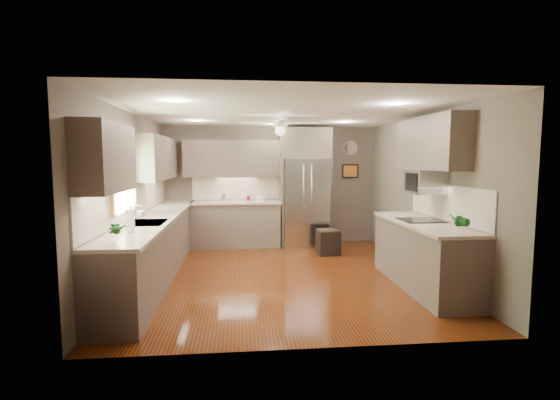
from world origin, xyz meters
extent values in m
plane|color=#431509|center=(0.00, 0.00, 0.00)|extent=(5.00, 5.00, 0.00)
plane|color=white|center=(0.00, 0.00, 2.50)|extent=(5.00, 5.00, 0.00)
plane|color=brown|center=(0.00, 2.50, 1.25)|extent=(4.50, 0.00, 4.50)
plane|color=brown|center=(0.00, -2.50, 1.25)|extent=(4.50, 0.00, 4.50)
plane|color=brown|center=(-2.25, 0.00, 1.25)|extent=(0.00, 5.00, 5.00)
plane|color=brown|center=(2.25, 0.00, 1.25)|extent=(0.00, 5.00, 5.00)
cylinder|color=silver|center=(-1.00, 2.26, 1.01)|extent=(0.12, 0.12, 0.14)
cylinder|color=#C0B490|center=(-0.72, 2.21, 1.03)|extent=(0.15, 0.15, 0.20)
cylinder|color=maroon|center=(-0.47, 2.24, 1.00)|extent=(0.09, 0.09, 0.11)
imported|color=white|center=(-2.06, -0.24, 1.03)|extent=(0.09, 0.09, 0.19)
imported|color=#18541C|center=(-1.95, -1.85, 1.08)|extent=(0.17, 0.14, 0.28)
imported|color=#18541C|center=(1.90, -1.71, 1.09)|extent=(0.20, 0.18, 0.30)
imported|color=#C0B490|center=(-0.23, 2.20, 0.96)|extent=(0.24, 0.24, 0.05)
cube|color=brown|center=(-1.95, 0.15, 0.45)|extent=(0.60, 4.70, 0.90)
cube|color=#C4B19E|center=(-1.94, 0.15, 0.92)|extent=(0.65, 4.70, 0.04)
cube|color=beige|center=(-2.24, 0.15, 1.20)|extent=(0.02, 4.70, 0.50)
cube|color=brown|center=(-0.72, 2.20, 0.45)|extent=(1.85, 0.60, 0.90)
cube|color=#C4B19E|center=(-0.72, 2.19, 0.92)|extent=(1.85, 0.65, 0.04)
cube|color=beige|center=(-0.72, 2.49, 1.20)|extent=(1.85, 0.02, 0.50)
cube|color=brown|center=(-2.08, -1.60, 1.83)|extent=(0.33, 1.20, 0.75)
cube|color=brown|center=(-2.08, 1.30, 1.83)|extent=(0.33, 2.40, 0.75)
cube|color=brown|center=(-0.72, 2.33, 1.83)|extent=(2.15, 0.33, 0.75)
cube|color=brown|center=(2.08, -0.55, 2.03)|extent=(0.33, 1.70, 0.75)
cube|color=#BFF2B2|center=(-2.23, -0.50, 1.55)|extent=(0.01, 1.00, 0.80)
cube|color=brown|center=(-2.21, -0.50, 1.98)|extent=(0.05, 1.12, 0.06)
cube|color=brown|center=(-2.21, -0.50, 1.12)|extent=(0.05, 1.12, 0.06)
cube|color=brown|center=(-2.21, -1.03, 1.55)|extent=(0.05, 0.06, 0.80)
cube|color=brown|center=(-2.21, 0.03, 1.55)|extent=(0.05, 0.06, 0.80)
cube|color=silver|center=(-1.93, -0.50, 0.93)|extent=(0.50, 0.70, 0.03)
cube|color=#262626|center=(-1.93, -0.50, 0.89)|extent=(0.44, 0.62, 0.05)
cylinder|color=silver|center=(-2.13, -0.50, 1.05)|extent=(0.02, 0.02, 0.24)
cylinder|color=silver|center=(-2.07, -0.50, 1.17)|extent=(0.16, 0.02, 0.02)
cube|color=silver|center=(0.70, 2.14, 0.91)|extent=(0.92, 0.72, 1.82)
cube|color=black|center=(0.70, 1.80, 0.66)|extent=(0.88, 0.02, 0.02)
cube|color=black|center=(0.70, 1.79, 1.25)|extent=(0.01, 0.02, 1.00)
cylinder|color=silver|center=(0.62, 1.76, 1.25)|extent=(0.02, 0.02, 0.90)
cylinder|color=silver|center=(0.78, 1.76, 1.25)|extent=(0.02, 0.02, 0.90)
cube|color=brown|center=(0.70, 2.20, 2.14)|extent=(1.04, 0.60, 0.63)
cube|color=brown|center=(0.20, 2.20, 0.91)|extent=(0.06, 0.60, 1.82)
cube|color=brown|center=(1.20, 2.20, 0.91)|extent=(0.06, 0.60, 1.82)
cube|color=brown|center=(1.93, -0.80, 0.45)|extent=(0.65, 2.20, 0.90)
cube|color=#C4B19E|center=(1.91, -0.80, 0.92)|extent=(0.70, 2.20, 0.04)
cube|color=beige|center=(2.24, -0.80, 1.20)|extent=(0.02, 2.20, 0.50)
cube|color=black|center=(1.91, -0.70, 0.94)|extent=(0.56, 0.52, 0.01)
cube|color=silver|center=(2.03, -0.55, 1.48)|extent=(0.42, 0.55, 0.34)
cube|color=black|center=(1.82, -0.55, 1.48)|extent=(0.02, 0.40, 0.26)
cylinder|color=white|center=(0.00, 0.30, 2.46)|extent=(0.03, 0.03, 0.08)
cylinder|color=white|center=(0.00, 0.30, 2.36)|extent=(0.22, 0.22, 0.10)
sphere|color=white|center=(0.00, 0.30, 2.26)|extent=(0.16, 0.16, 0.16)
cube|color=white|center=(0.35, 0.30, 2.38)|extent=(0.48, 0.11, 0.01)
cube|color=white|center=(0.00, 0.65, 2.38)|extent=(0.11, 0.48, 0.01)
cube|color=white|center=(-0.35, 0.30, 2.38)|extent=(0.48, 0.11, 0.01)
cube|color=white|center=(0.00, -0.05, 2.38)|extent=(0.11, 0.48, 0.01)
cylinder|color=white|center=(-1.40, 1.30, 2.49)|extent=(0.14, 0.14, 0.01)
cylinder|color=white|center=(1.30, 1.30, 2.49)|extent=(0.14, 0.14, 0.01)
cylinder|color=white|center=(-1.40, -1.20, 2.49)|extent=(0.14, 0.14, 0.01)
cylinder|color=white|center=(1.30, -1.20, 2.49)|extent=(0.14, 0.14, 0.01)
cylinder|color=white|center=(0.00, 1.80, 2.49)|extent=(0.14, 0.14, 0.01)
cylinder|color=white|center=(1.75, 2.48, 2.05)|extent=(0.30, 0.03, 0.30)
cylinder|color=silver|center=(1.75, 2.47, 2.05)|extent=(0.29, 0.00, 0.29)
cube|color=black|center=(1.75, 2.48, 1.55)|extent=(0.36, 0.03, 0.30)
cube|color=#BF6C26|center=(1.75, 2.46, 1.55)|extent=(0.30, 0.01, 0.24)
cube|color=black|center=(1.02, 1.31, 0.23)|extent=(0.43, 0.43, 0.45)
cube|color=black|center=(1.02, 1.31, 0.46)|extent=(0.41, 0.41, 0.03)
cylinder|color=white|center=(-1.95, -1.25, 1.08)|extent=(0.11, 0.11, 0.26)
cylinder|color=silver|center=(-1.95, -1.25, 1.09)|extent=(0.02, 0.02, 0.27)
camera|label=1|loc=(-0.63, -6.17, 1.81)|focal=26.00mm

